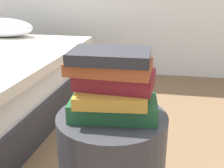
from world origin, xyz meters
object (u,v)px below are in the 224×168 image
(book_charcoal, at_px, (110,56))
(book_forest, at_px, (113,108))
(book_ochre, at_px, (111,94))
(book_rust, at_px, (110,67))
(book_maroon, at_px, (115,79))

(book_charcoal, bearing_deg, book_forest, -16.86)
(book_forest, distance_m, book_ochre, 0.05)
(book_rust, bearing_deg, book_charcoal, -68.28)
(book_forest, relative_size, book_charcoal, 1.15)
(book_maroon, distance_m, book_rust, 0.05)
(book_rust, height_order, book_charcoal, book_charcoal)
(book_forest, height_order, book_rust, book_rust)
(book_maroon, bearing_deg, book_rust, -152.89)
(book_forest, bearing_deg, book_rust, 137.95)
(book_forest, height_order, book_charcoal, book_charcoal)
(book_ochre, xyz_separation_m, book_rust, (-0.01, 0.01, 0.09))
(book_maroon, bearing_deg, book_charcoal, -131.62)
(book_forest, xyz_separation_m, book_charcoal, (-0.01, 0.00, 0.18))
(book_maroon, relative_size, book_rust, 0.94)
(book_forest, xyz_separation_m, book_rust, (-0.01, 0.01, 0.14))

